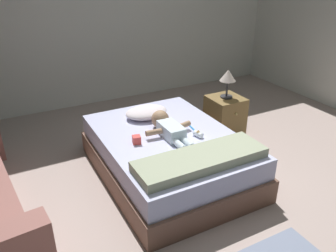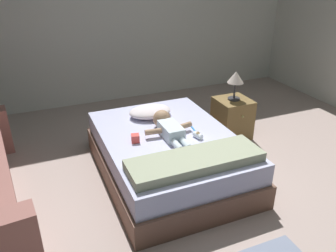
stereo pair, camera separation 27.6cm
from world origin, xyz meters
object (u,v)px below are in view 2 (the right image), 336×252
(pillow, at_px, (150,111))
(toothbrush, at_px, (193,128))
(lamp, at_px, (236,79))
(bed, at_px, (168,155))
(baby, at_px, (168,127))
(toy_block, at_px, (135,138))
(nightstand, at_px, (232,118))
(baby_bottle, at_px, (198,135))

(pillow, bearing_deg, toothbrush, -58.37)
(pillow, xyz_separation_m, lamp, (1.08, -0.02, 0.25))
(bed, distance_m, baby, 0.31)
(toy_block, bearing_deg, baby, 7.23)
(lamp, bearing_deg, baby, -157.22)
(nightstand, height_order, toy_block, toy_block)
(bed, xyz_separation_m, toy_block, (-0.34, -0.01, 0.27))
(pillow, bearing_deg, baby, -87.78)
(pillow, distance_m, nightstand, 1.11)
(toothbrush, height_order, toy_block, toy_block)
(bed, bearing_deg, pillow, 90.57)
(baby, distance_m, nightstand, 1.19)
(baby, height_order, baby_bottle, baby)
(baby_bottle, bearing_deg, lamp, 38.22)
(bed, relative_size, lamp, 5.11)
(toy_block, bearing_deg, bed, 1.62)
(pillow, xyz_separation_m, baby, (0.02, -0.47, 0.02))
(pillow, relative_size, toy_block, 5.22)
(baby, height_order, toothbrush, baby)
(lamp, height_order, toy_block, lamp)
(baby_bottle, bearing_deg, pillow, 110.42)
(baby, xyz_separation_m, toy_block, (-0.36, -0.05, -0.03))
(pillow, relative_size, baby, 0.73)
(baby, xyz_separation_m, toothbrush, (0.28, -0.01, -0.07))
(bed, height_order, toy_block, toy_block)
(lamp, bearing_deg, bed, -155.87)
(toothbrush, height_order, nightstand, nightstand)
(nightstand, distance_m, toy_block, 1.52)
(toothbrush, xyz_separation_m, baby_bottle, (-0.04, -0.19, 0.02))
(toy_block, distance_m, baby_bottle, 0.61)
(baby, distance_m, lamp, 1.18)
(bed, bearing_deg, baby_bottle, -34.99)
(bed, height_order, toothbrush, toothbrush)
(toothbrush, relative_size, lamp, 0.44)
(pillow, height_order, baby, baby)
(baby, bearing_deg, toothbrush, -2.93)
(nightstand, bearing_deg, toy_block, -160.91)
(nightstand, height_order, lamp, lamp)
(nightstand, bearing_deg, toothbrush, -149.62)
(nightstand, bearing_deg, baby_bottle, -141.78)
(lamp, xyz_separation_m, toy_block, (-1.42, -0.49, -0.27))
(bed, distance_m, toy_block, 0.44)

